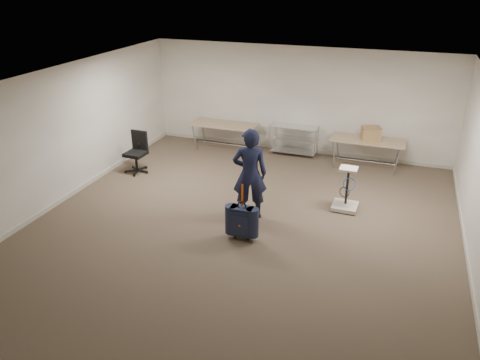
% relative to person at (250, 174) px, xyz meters
% --- Properties ---
extents(ground, '(9.00, 9.00, 0.00)m').
position_rel_person_xyz_m(ground, '(0.02, -0.54, -0.92)').
color(ground, '#48382C').
rests_on(ground, ground).
extents(room_shell, '(8.00, 9.00, 9.00)m').
position_rel_person_xyz_m(room_shell, '(0.02, 0.84, -0.87)').
color(room_shell, beige).
rests_on(room_shell, ground).
extents(folding_table_left, '(1.80, 0.75, 0.73)m').
position_rel_person_xyz_m(folding_table_left, '(-1.88, 3.41, -0.25)').
color(folding_table_left, '#8C7855').
rests_on(folding_table_left, ground).
extents(folding_table_right, '(1.80, 0.75, 0.73)m').
position_rel_person_xyz_m(folding_table_right, '(1.92, 3.41, -0.25)').
color(folding_table_right, '#8C7855').
rests_on(folding_table_right, ground).
extents(wire_shelf, '(1.22, 0.47, 0.80)m').
position_rel_person_xyz_m(wire_shelf, '(0.02, 3.66, -0.48)').
color(wire_shelf, silver).
rests_on(wire_shelf, ground).
extents(person, '(0.78, 0.65, 1.85)m').
position_rel_person_xyz_m(person, '(0.00, 0.00, 0.00)').
color(person, black).
rests_on(person, ground).
extents(suitcase, '(0.41, 0.24, 1.11)m').
position_rel_person_xyz_m(suitcase, '(0.15, -0.89, -0.55)').
color(suitcase, black).
rests_on(suitcase, ground).
extents(office_chair, '(0.60, 0.60, 1.00)m').
position_rel_person_xyz_m(office_chair, '(-3.31, 1.25, -0.62)').
color(office_chair, black).
rests_on(office_chair, ground).
extents(equipment_cart, '(0.51, 0.51, 0.93)m').
position_rel_person_xyz_m(equipment_cart, '(1.77, 0.95, -0.68)').
color(equipment_cart, beige).
rests_on(equipment_cart, ground).
extents(cardboard_box, '(0.52, 0.45, 0.33)m').
position_rel_person_xyz_m(cardboard_box, '(1.98, 3.40, -0.03)').
color(cardboard_box, '#9A6948').
rests_on(cardboard_box, folding_table_right).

